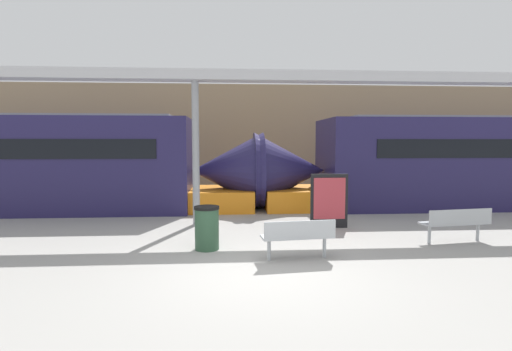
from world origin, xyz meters
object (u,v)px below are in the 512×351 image
at_px(bench_far, 457,221).
at_px(trash_bin, 207,228).
at_px(bench_near, 298,235).
at_px(support_column_near, 196,154).
at_px(poster_board, 329,201).
at_px(train_right, 44,166).

xyz_separation_m(bench_far, trash_bin, (-5.63, -0.15, -0.03)).
height_order(bench_near, trash_bin, trash_bin).
xyz_separation_m(bench_far, support_column_near, (-6.06, 2.53, 1.48)).
bearing_deg(trash_bin, bench_near, -26.49).
height_order(bench_far, poster_board, poster_board).
distance_m(bench_near, bench_far, 3.96).
bearing_deg(trash_bin, support_column_near, 99.21).
relative_size(train_right, poster_board, 10.00).
height_order(train_right, bench_far, train_right).
bearing_deg(bench_far, train_right, 147.12).
bearing_deg(trash_bin, train_right, 136.84).
xyz_separation_m(bench_far, poster_board, (-2.48, 1.80, 0.24)).
distance_m(bench_near, trash_bin, 2.03).
bearing_deg(poster_board, support_column_near, 168.51).
bearing_deg(train_right, bench_near, -39.74).
bearing_deg(bench_near, train_right, 133.59).
bearing_deg(poster_board, bench_near, -115.06).
bearing_deg(train_right, poster_board, -20.96).
distance_m(train_right, support_column_near, 5.90).
bearing_deg(poster_board, bench_far, -35.93).
bearing_deg(bench_far, trash_bin, 173.26).
xyz_separation_m(bench_near, support_column_near, (-2.25, 3.58, 1.49)).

